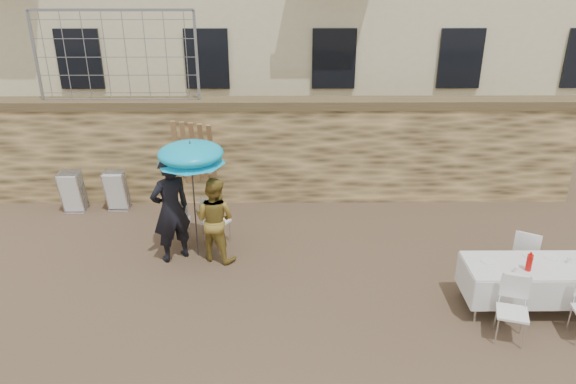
{
  "coord_description": "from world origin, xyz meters",
  "views": [
    {
      "loc": [
        0.34,
        -6.3,
        5.21
      ],
      "look_at": [
        0.4,
        2.2,
        1.4
      ],
      "focal_mm": 35.0,
      "sensor_mm": 36.0,
      "label": 1
    }
  ],
  "objects_px": {
    "chair_stack_right": "(118,188)",
    "umbrella": "(191,157)",
    "chair_stack_left": "(75,188)",
    "banquet_table": "(536,267)",
    "man_suit": "(171,210)",
    "couple_chair_left": "(178,220)",
    "soda_bottle": "(529,263)",
    "table_chair_back": "(526,255)",
    "couple_chair_right": "(216,220)",
    "woman_dress": "(215,219)",
    "table_chair_front_left": "(513,311)"
  },
  "relations": [
    {
      "from": "chair_stack_right",
      "to": "umbrella",
      "type": "bearing_deg",
      "value": -46.0
    },
    {
      "from": "chair_stack_left",
      "to": "banquet_table",
      "type": "bearing_deg",
      "value": -23.98
    },
    {
      "from": "man_suit",
      "to": "chair_stack_left",
      "type": "height_order",
      "value": "man_suit"
    },
    {
      "from": "couple_chair_left",
      "to": "soda_bottle",
      "type": "xyz_separation_m",
      "value": [
        5.56,
        -2.24,
        0.43
      ]
    },
    {
      "from": "table_chair_back",
      "to": "couple_chair_right",
      "type": "bearing_deg",
      "value": 15.84
    },
    {
      "from": "man_suit",
      "to": "table_chair_back",
      "type": "bearing_deg",
      "value": 136.8
    },
    {
      "from": "chair_stack_right",
      "to": "chair_stack_left",
      "type": "bearing_deg",
      "value": 180.0
    },
    {
      "from": "chair_stack_right",
      "to": "banquet_table",
      "type": "bearing_deg",
      "value": -26.55
    },
    {
      "from": "woman_dress",
      "to": "banquet_table",
      "type": "bearing_deg",
      "value": -174.05
    },
    {
      "from": "umbrella",
      "to": "banquet_table",
      "type": "distance_m",
      "value": 5.72
    },
    {
      "from": "woman_dress",
      "to": "chair_stack_left",
      "type": "distance_m",
      "value": 3.83
    },
    {
      "from": "soda_bottle",
      "to": "table_chair_back",
      "type": "xyz_separation_m",
      "value": [
        0.4,
        0.95,
        -0.43
      ]
    },
    {
      "from": "couple_chair_right",
      "to": "chair_stack_left",
      "type": "relative_size",
      "value": 1.04
    },
    {
      "from": "man_suit",
      "to": "chair_stack_left",
      "type": "xyz_separation_m",
      "value": [
        -2.44,
        2.1,
        -0.51
      ]
    },
    {
      "from": "man_suit",
      "to": "umbrella",
      "type": "xyz_separation_m",
      "value": [
        0.4,
        0.1,
        0.93
      ]
    },
    {
      "from": "couple_chair_right",
      "to": "chair_stack_left",
      "type": "distance_m",
      "value": 3.5
    },
    {
      "from": "table_chair_back",
      "to": "chair_stack_right",
      "type": "height_order",
      "value": "table_chair_back"
    },
    {
      "from": "umbrella",
      "to": "chair_stack_left",
      "type": "height_order",
      "value": "umbrella"
    },
    {
      "from": "umbrella",
      "to": "table_chair_back",
      "type": "bearing_deg",
      "value": -8.58
    },
    {
      "from": "couple_chair_left",
      "to": "soda_bottle",
      "type": "relative_size",
      "value": 3.69
    },
    {
      "from": "couple_chair_left",
      "to": "banquet_table",
      "type": "xyz_separation_m",
      "value": [
        5.76,
        -2.09,
        0.25
      ]
    },
    {
      "from": "man_suit",
      "to": "table_chair_front_left",
      "type": "distance_m",
      "value": 5.66
    },
    {
      "from": "umbrella",
      "to": "table_chair_front_left",
      "type": "height_order",
      "value": "umbrella"
    },
    {
      "from": "woman_dress",
      "to": "soda_bottle",
      "type": "bearing_deg",
      "value": -176.33
    },
    {
      "from": "couple_chair_right",
      "to": "table_chair_front_left",
      "type": "xyz_separation_m",
      "value": [
        4.46,
        -2.84,
        0.0
      ]
    },
    {
      "from": "man_suit",
      "to": "woman_dress",
      "type": "relative_size",
      "value": 1.25
    },
    {
      "from": "woman_dress",
      "to": "chair_stack_right",
      "type": "height_order",
      "value": "woman_dress"
    },
    {
      "from": "chair_stack_left",
      "to": "chair_stack_right",
      "type": "relative_size",
      "value": 1.0
    },
    {
      "from": "table_chair_back",
      "to": "umbrella",
      "type": "bearing_deg",
      "value": 21.03
    },
    {
      "from": "soda_bottle",
      "to": "couple_chair_left",
      "type": "bearing_deg",
      "value": 158.06
    },
    {
      "from": "man_suit",
      "to": "soda_bottle",
      "type": "relative_size",
      "value": 7.43
    },
    {
      "from": "couple_chair_right",
      "to": "table_chair_front_left",
      "type": "height_order",
      "value": "same"
    },
    {
      "from": "couple_chair_right",
      "to": "table_chair_back",
      "type": "distance_m",
      "value": 5.41
    },
    {
      "from": "man_suit",
      "to": "couple_chair_left",
      "type": "relative_size",
      "value": 2.01
    },
    {
      "from": "banquet_table",
      "to": "table_chair_front_left",
      "type": "xyz_separation_m",
      "value": [
        -0.6,
        -0.75,
        -0.25
      ]
    },
    {
      "from": "chair_stack_left",
      "to": "table_chair_back",
      "type": "bearing_deg",
      "value": -18.72
    },
    {
      "from": "banquet_table",
      "to": "soda_bottle",
      "type": "distance_m",
      "value": 0.3
    },
    {
      "from": "couple_chair_left",
      "to": "chair_stack_right",
      "type": "height_order",
      "value": "couple_chair_left"
    },
    {
      "from": "couple_chair_left",
      "to": "table_chair_front_left",
      "type": "relative_size",
      "value": 1.0
    },
    {
      "from": "man_suit",
      "to": "umbrella",
      "type": "relative_size",
      "value": 0.96
    },
    {
      "from": "woman_dress",
      "to": "couple_chair_right",
      "type": "xyz_separation_m",
      "value": [
        -0.05,
        0.55,
        -0.3
      ]
    },
    {
      "from": "couple_chair_left",
      "to": "soda_bottle",
      "type": "bearing_deg",
      "value": 152.67
    },
    {
      "from": "man_suit",
      "to": "table_chair_back",
      "type": "height_order",
      "value": "man_suit"
    },
    {
      "from": "chair_stack_right",
      "to": "soda_bottle",
      "type": "bearing_deg",
      "value": -28.14
    },
    {
      "from": "couple_chair_right",
      "to": "table_chair_front_left",
      "type": "distance_m",
      "value": 5.28
    },
    {
      "from": "couple_chair_right",
      "to": "banquet_table",
      "type": "bearing_deg",
      "value": -169.45
    },
    {
      "from": "soda_bottle",
      "to": "table_chair_back",
      "type": "bearing_deg",
      "value": 67.17
    },
    {
      "from": "woman_dress",
      "to": "table_chair_back",
      "type": "bearing_deg",
      "value": -165.05
    },
    {
      "from": "woman_dress",
      "to": "couple_chair_right",
      "type": "bearing_deg",
      "value": -61.78
    },
    {
      "from": "couple_chair_right",
      "to": "table_chair_back",
      "type": "xyz_separation_m",
      "value": [
        5.26,
        -1.29,
        0.0
      ]
    }
  ]
}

